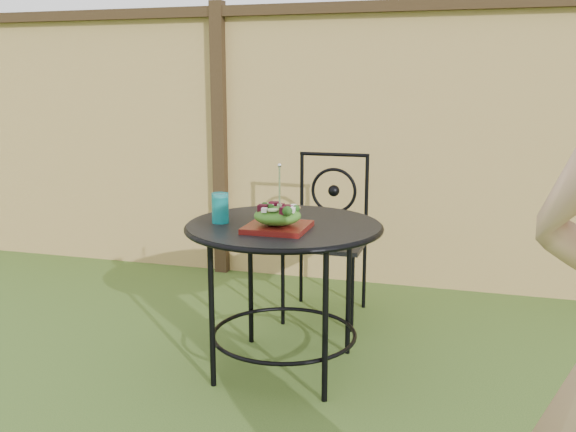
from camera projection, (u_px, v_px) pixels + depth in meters
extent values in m
cube|color=#E6C171|center=(407.00, 154.00, 4.22)|extent=(8.00, 0.05, 1.80)
cube|color=black|center=(412.00, 5.00, 3.98)|extent=(8.00, 0.07, 0.07)
cube|color=black|center=(220.00, 142.00, 4.52)|extent=(0.09, 0.09, 1.90)
cylinder|color=black|center=(284.00, 225.00, 2.98)|extent=(0.90, 0.90, 0.02)
torus|color=black|center=(284.00, 227.00, 2.98)|extent=(0.92, 0.92, 0.02)
torus|color=black|center=(284.00, 334.00, 3.09)|extent=(0.70, 0.70, 0.02)
cylinder|color=black|center=(349.00, 288.00, 3.23)|extent=(0.03, 0.03, 0.71)
cylinder|color=black|center=(251.00, 279.00, 3.37)|extent=(0.03, 0.03, 0.71)
cylinder|color=black|center=(212.00, 313.00, 2.88)|extent=(0.03, 0.03, 0.71)
cylinder|color=black|center=(325.00, 325.00, 2.74)|extent=(0.03, 0.03, 0.71)
cube|color=black|center=(325.00, 242.00, 3.73)|extent=(0.46, 0.46, 0.03)
cylinder|color=black|center=(334.00, 154.00, 3.83)|extent=(0.42, 0.02, 0.02)
torus|color=black|center=(334.00, 191.00, 3.87)|extent=(0.28, 0.02, 0.28)
cylinder|color=black|center=(283.00, 288.00, 3.65)|extent=(0.02, 0.02, 0.44)
cylinder|color=black|center=(352.00, 294.00, 3.54)|extent=(0.02, 0.02, 0.44)
cylinder|color=black|center=(301.00, 268.00, 4.02)|extent=(0.02, 0.02, 0.44)
cylinder|color=black|center=(364.00, 273.00, 3.91)|extent=(0.02, 0.02, 0.44)
cylinder|color=black|center=(302.00, 192.00, 3.93)|extent=(0.02, 0.02, 0.50)
cylinder|color=black|center=(367.00, 196.00, 3.82)|extent=(0.02, 0.02, 0.50)
cube|color=#51120B|center=(278.00, 227.00, 2.85)|extent=(0.27, 0.27, 0.02)
ellipsoid|color=#235614|center=(278.00, 216.00, 2.84)|extent=(0.21, 0.21, 0.08)
cylinder|color=silver|center=(280.00, 187.00, 2.81)|extent=(0.01, 0.01, 0.18)
cylinder|color=#0C878B|center=(220.00, 208.00, 2.98)|extent=(0.08, 0.08, 0.14)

